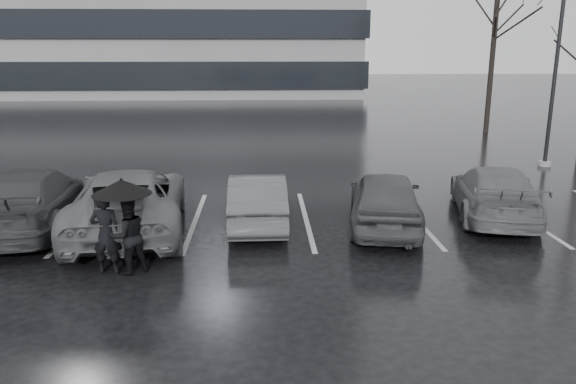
% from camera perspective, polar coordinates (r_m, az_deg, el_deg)
% --- Properties ---
extents(ground, '(160.00, 160.00, 0.00)m').
position_cam_1_polar(ground, '(11.90, -0.11, -6.35)').
color(ground, black).
rests_on(ground, ground).
extents(car_main, '(2.32, 4.33, 1.40)m').
position_cam_1_polar(car_main, '(13.66, 9.85, -0.72)').
color(car_main, black).
rests_on(car_main, ground).
extents(car_west_a, '(1.41, 3.88, 1.27)m').
position_cam_1_polar(car_west_a, '(13.71, -3.14, -0.74)').
color(car_west_a, '#303033').
rests_on(car_west_a, ground).
extents(car_west_b, '(3.10, 5.64, 1.50)m').
position_cam_1_polar(car_west_b, '(13.70, -15.83, -0.81)').
color(car_west_b, '#454547').
rests_on(car_west_b, ground).
extents(car_west_c, '(2.59, 5.28, 1.48)m').
position_cam_1_polar(car_west_c, '(14.63, -24.69, -0.68)').
color(car_west_c, black).
rests_on(car_west_c, ground).
extents(car_east, '(2.87, 4.87, 1.32)m').
position_cam_1_polar(car_east, '(15.21, 20.23, -0.00)').
color(car_east, '#454547').
rests_on(car_east, ground).
extents(pedestrian_left, '(0.61, 0.43, 1.61)m').
position_cam_1_polar(pedestrian_left, '(11.23, -18.01, -4.03)').
color(pedestrian_left, black).
rests_on(pedestrian_left, ground).
extents(pedestrian_right, '(0.92, 0.87, 1.50)m').
position_cam_1_polar(pedestrian_right, '(11.15, -15.94, -4.29)').
color(pedestrian_right, black).
rests_on(pedestrian_right, ground).
extents(umbrella, '(1.11, 1.11, 1.88)m').
position_cam_1_polar(umbrella, '(10.89, -16.56, 0.50)').
color(umbrella, black).
rests_on(umbrella, ground).
extents(lamp_post, '(0.44, 0.44, 8.09)m').
position_cam_1_polar(lamp_post, '(22.29, 25.60, 11.76)').
color(lamp_post, gray).
rests_on(lamp_post, ground).
extents(stall_stripes, '(19.72, 5.00, 0.00)m').
position_cam_1_polar(stall_stripes, '(14.26, -3.79, -2.80)').
color(stall_stripes, '#B3B3B6').
rests_on(stall_stripes, ground).
extents(tree_north, '(0.26, 0.26, 8.50)m').
position_cam_1_polar(tree_north, '(30.37, 20.12, 13.69)').
color(tree_north, black).
rests_on(tree_north, ground).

